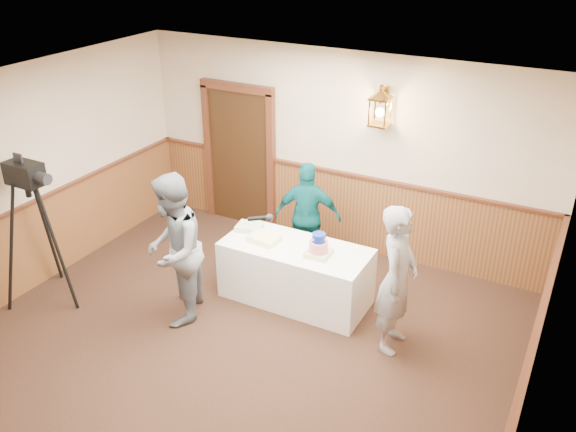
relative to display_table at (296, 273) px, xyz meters
name	(u,v)px	position (x,y,z in m)	size (l,w,h in m)	color
ground	(197,388)	(-0.15, -1.90, -0.38)	(7.00, 7.00, 0.00)	black
room_shell	(210,237)	(-0.20, -1.45, 1.15)	(6.02, 7.02, 2.81)	#C8B296
display_table	(296,273)	(0.00, 0.00, 0.00)	(1.80, 0.80, 0.75)	white
tiered_cake	(319,247)	(0.33, -0.06, 0.49)	(0.29, 0.29, 0.29)	beige
sheet_cake_yellow	(264,239)	(-0.40, -0.06, 0.41)	(0.36, 0.28, 0.07)	#FFFE98
sheet_cake_green	(249,227)	(-0.72, 0.11, 0.41)	(0.31, 0.25, 0.07)	#B6DB9A
interviewer	(173,250)	(-1.06, -0.99, 0.54)	(1.62, 1.09, 1.83)	slate
baker	(397,279)	(1.36, -0.29, 0.48)	(0.62, 0.41, 1.71)	gray
assistant_p	(308,216)	(-0.23, 0.79, 0.38)	(0.88, 0.37, 1.51)	#0A5054
tv_camera_rig	(38,241)	(-2.75, -1.43, 0.44)	(0.71, 0.67, 1.82)	black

